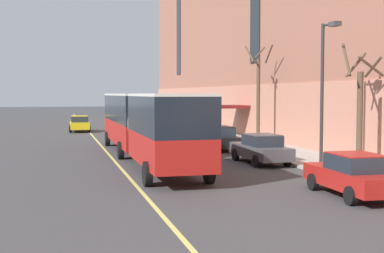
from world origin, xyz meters
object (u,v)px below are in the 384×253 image
(parked_car_green_2, at_px, (175,126))
(parked_car_green_5, at_px, (193,131))
(parked_car_darkgray_4, at_px, (150,119))
(city_bus, at_px, (144,121))
(street_lamp, at_px, (325,80))
(taxi_cab, at_px, (79,124))
(parked_car_red_0, at_px, (354,175))
(parked_car_black_6, at_px, (219,138))
(street_tree_mid_block, at_px, (360,107))
(street_tree_far_uptown, at_px, (258,95))
(parked_car_navy_7, at_px, (161,122))
(parked_car_darkgray_3, at_px, (261,149))

(parked_car_green_2, distance_m, parked_car_green_5, 6.31)
(parked_car_darkgray_4, bearing_deg, city_bus, -100.40)
(parked_car_green_2, distance_m, street_lamp, 24.33)
(taxi_cab, bearing_deg, parked_car_red_0, -77.23)
(parked_car_black_6, height_order, taxi_cab, same)
(street_tree_mid_block, bearing_deg, taxi_cab, 111.08)
(parked_car_darkgray_4, distance_m, street_tree_far_uptown, 24.85)
(parked_car_black_6, xyz_separation_m, street_lamp, (1.83, -10.76, 3.54))
(parked_car_red_0, distance_m, taxi_cab, 36.67)
(parked_car_black_6, height_order, street_tree_mid_block, street_tree_mid_block)
(city_bus, height_order, parked_car_darkgray_4, city_bus)
(city_bus, xyz_separation_m, parked_car_black_6, (5.56, 3.88, -1.35))
(parked_car_darkgray_4, xyz_separation_m, parked_car_black_6, (-0.01, -26.45, 0.00))
(taxi_cab, xyz_separation_m, street_tree_far_uptown, (11.69, -17.24, 2.84))
(parked_car_black_6, bearing_deg, parked_car_navy_7, 90.08)
(parked_car_green_2, height_order, parked_car_darkgray_4, same)
(parked_car_red_0, bearing_deg, street_tree_mid_block, 56.82)
(street_tree_mid_block, bearing_deg, parked_car_green_5, 101.02)
(parked_car_red_0, xyz_separation_m, parked_car_navy_7, (0.01, 36.37, -0.00))
(parked_car_red_0, relative_size, parked_car_navy_7, 1.07)
(parked_car_darkgray_4, bearing_deg, parked_car_navy_7, -90.32)
(parked_car_green_2, relative_size, street_tree_far_uptown, 0.67)
(parked_car_darkgray_4, relative_size, street_tree_mid_block, 0.75)
(parked_car_darkgray_3, xyz_separation_m, street_lamp, (1.70, -3.65, 3.54))
(parked_car_navy_7, bearing_deg, taxi_cab, -175.73)
(taxi_cab, bearing_deg, parked_car_darkgray_4, 41.41)
(street_lamp, bearing_deg, street_tree_mid_block, -9.27)
(taxi_cab, bearing_deg, street_tree_mid_block, -68.92)
(street_lamp, bearing_deg, parked_car_navy_7, 93.48)
(parked_car_black_6, height_order, street_lamp, street_lamp)
(street_tree_far_uptown, bearing_deg, street_tree_mid_block, -90.07)
(parked_car_green_5, xyz_separation_m, street_tree_mid_block, (3.50, -17.97, 2.25))
(parked_car_darkgray_3, relative_size, taxi_cab, 1.12)
(parked_car_black_6, distance_m, street_tree_far_uptown, 4.97)
(parked_car_black_6, distance_m, taxi_cab, 20.91)
(city_bus, height_order, parked_car_green_2, city_bus)
(parked_car_darkgray_4, bearing_deg, parked_car_green_5, -89.93)
(city_bus, bearing_deg, street_tree_far_uptown, 32.94)
(parked_car_green_2, xyz_separation_m, parked_car_black_6, (0.02, -13.25, 0.00))
(parked_car_darkgray_4, relative_size, street_tree_far_uptown, 0.64)
(parked_car_navy_7, relative_size, street_lamp, 0.64)
(parked_car_green_5, bearing_deg, parked_car_darkgray_3, -89.59)
(city_bus, relative_size, parked_car_darkgray_3, 4.34)
(parked_car_darkgray_4, xyz_separation_m, street_tree_far_uptown, (3.54, -24.43, 2.84))
(parked_car_green_5, xyz_separation_m, parked_car_black_6, (-0.03, -6.94, 0.00))
(city_bus, height_order, parked_car_green_5, city_bus)
(city_bus, distance_m, street_tree_mid_block, 11.60)
(street_tree_mid_block, distance_m, street_lamp, 2.15)
(parked_car_red_0, xyz_separation_m, parked_car_black_6, (0.04, 16.50, 0.00))
(parked_car_darkgray_4, distance_m, parked_car_black_6, 26.45)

